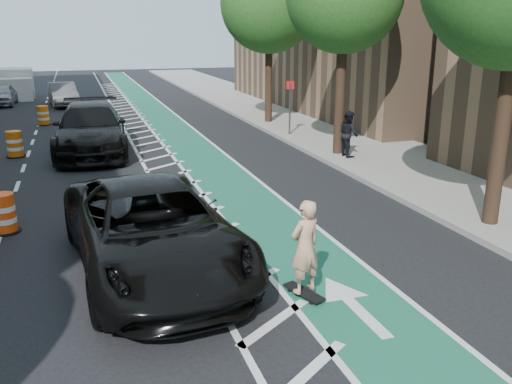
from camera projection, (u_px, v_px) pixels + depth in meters
name	position (u px, v px, depth m)	size (l,w,h in m)	color
ground	(157.00, 266.00, 10.88)	(120.00, 120.00, 0.00)	black
bike_lane	(197.00, 154.00, 20.88)	(2.00, 90.00, 0.01)	#1B5E40
buffer_strip	(158.00, 156.00, 20.43)	(1.40, 90.00, 0.01)	silver
sidewalk_right	(349.00, 142.00, 22.80)	(5.00, 90.00, 0.15)	gray
curb_right	(295.00, 145.00, 22.07)	(0.12, 90.00, 0.16)	gray
tree_r_d	(267.00, 5.00, 26.16)	(4.20, 4.20, 7.90)	#382619
sign_post	(290.00, 107.00, 23.69)	(0.35, 0.08, 2.47)	#4C4C4C
skateboard	(304.00, 292.00, 9.60)	(0.52, 0.91, 0.12)	black
skateboarder	(305.00, 247.00, 9.35)	(0.62, 0.40, 1.69)	tan
suv_near	(152.00, 229.00, 10.47)	(2.86, 6.20, 1.72)	black
suv_far	(91.00, 129.00, 20.78)	(2.62, 6.44, 1.87)	black
car_silver	(2.00, 95.00, 34.41)	(1.57, 3.90, 1.33)	#9A9A9F
car_grey	(63.00, 94.00, 34.11)	(1.52, 4.37, 1.44)	#595A5E
pedestrian	(349.00, 134.00, 19.57)	(0.80, 0.63, 1.65)	black
box_truck	(17.00, 85.00, 38.15)	(2.44, 4.93, 2.00)	silver
barrel_a	(4.00, 214.00, 12.61)	(0.68, 0.68, 0.93)	#FF490D
barrel_b	(15.00, 145.00, 20.23)	(0.71, 0.71, 0.97)	#D9610B
barrel_c	(43.00, 116.00, 27.18)	(0.70, 0.70, 0.96)	orange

